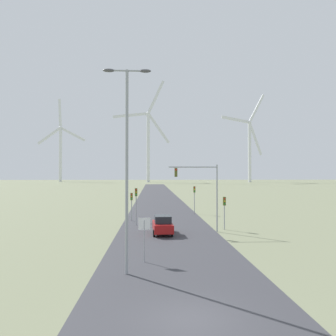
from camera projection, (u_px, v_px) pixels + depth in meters
ground_plane at (190, 319)px, 13.25m from camera, size 600.00×600.00×0.00m
road_surface at (160, 205)px, 61.19m from camera, size 10.00×240.00×0.01m
streetlamp at (127, 149)px, 19.36m from camera, size 2.86×0.32×12.13m
stop_sign_near at (144, 231)px, 21.86m from camera, size 0.81×0.07×2.96m
traffic_light_post_near_left at (132, 200)px, 40.71m from camera, size 0.28×0.34×3.50m
traffic_light_post_near_right at (224, 206)px, 34.44m from camera, size 0.28×0.34×3.46m
traffic_light_post_mid_left at (136, 198)px, 37.46m from camera, size 0.28×0.34×4.24m
traffic_light_post_mid_right at (194, 194)px, 48.00m from camera, size 0.28×0.33×4.04m
traffic_light_mast_overhead at (201, 184)px, 33.10m from camera, size 4.99×0.35×6.83m
car_approaching at (163, 225)px, 31.90m from camera, size 1.99×4.18×1.83m
wind_turbine_far_left at (60, 147)px, 242.49m from camera, size 37.16×8.53×61.44m
wind_turbine_left at (148, 139)px, 224.18m from camera, size 39.25×4.44×69.85m
wind_turbine_center at (250, 143)px, 223.97m from camera, size 34.70×18.74×62.18m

